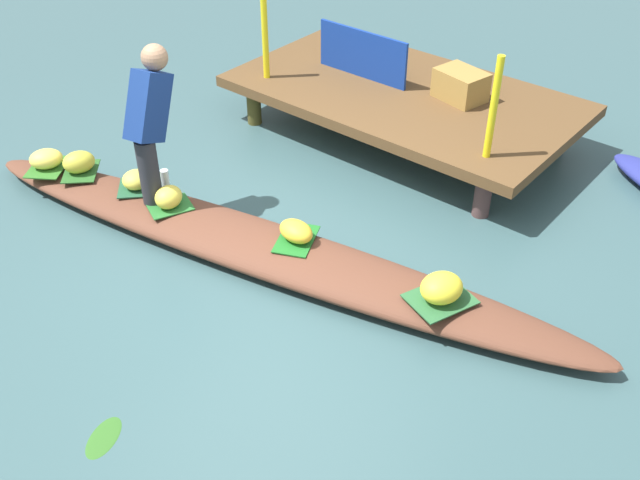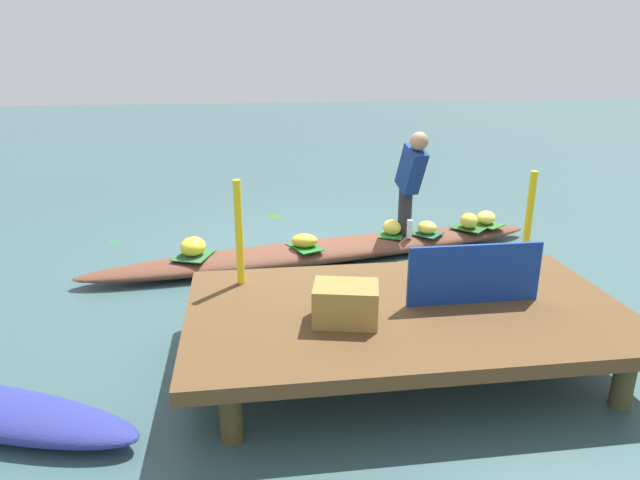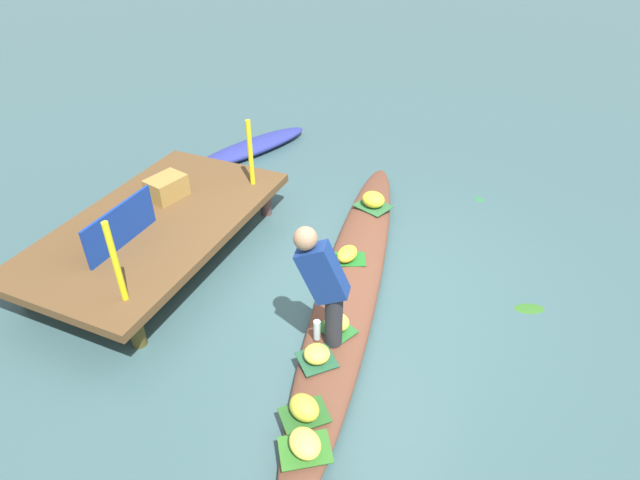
{
  "view_description": "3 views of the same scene",
  "coord_description": "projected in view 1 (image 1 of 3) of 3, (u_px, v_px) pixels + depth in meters",
  "views": [
    {
      "loc": [
        3.17,
        -3.13,
        3.44
      ],
      "look_at": [
        0.46,
        0.16,
        0.29
      ],
      "focal_mm": 41.3,
      "sensor_mm": 36.0,
      "label": 1
    },
    {
      "loc": [
        0.86,
        5.95,
        2.26
      ],
      "look_at": [
        0.09,
        0.27,
        0.32
      ],
      "focal_mm": 31.77,
      "sensor_mm": 36.0,
      "label": 2
    },
    {
      "loc": [
        -4.17,
        -1.46,
        3.77
      ],
      "look_at": [
        0.2,
        0.45,
        0.41
      ],
      "focal_mm": 29.83,
      "sensor_mm": 36.0,
      "label": 3
    }
  ],
  "objects": [
    {
      "name": "dock_platform",
      "position": [
        404.0,
        96.0,
        6.93
      ],
      "size": [
        3.2,
        1.8,
        0.47
      ],
      "color": "brown",
      "rests_on": "ground"
    },
    {
      "name": "vendor_boat",
      "position": [
        259.0,
        247.0,
        5.55
      ],
      "size": [
        5.33,
        1.64,
        0.2
      ],
      "primitive_type": "ellipsoid",
      "rotation": [
        0.0,
        0.0,
        0.2
      ],
      "color": "brown",
      "rests_on": "ground"
    },
    {
      "name": "leaf_mat_1",
      "position": [
        296.0,
        239.0,
        5.45
      ],
      "size": [
        0.4,
        0.48,
        0.01
      ],
      "primitive_type": "cube",
      "rotation": [
        0.0,
        0.0,
        1.99
      ],
      "color": "#1D6823",
      "rests_on": "vendor_boat"
    },
    {
      "name": "banana_bunch_1",
      "position": [
        296.0,
        231.0,
        5.4
      ],
      "size": [
        0.31,
        0.23,
        0.15
      ],
      "primitive_type": "ellipsoid",
      "rotation": [
        0.0,
        0.0,
        6.16
      ],
      "color": "yellow",
      "rests_on": "vendor_boat"
    },
    {
      "name": "banana_bunch_4",
      "position": [
        46.0,
        159.0,
        6.24
      ],
      "size": [
        0.34,
        0.35,
        0.16
      ],
      "primitive_type": "ellipsoid",
      "rotation": [
        0.0,
        0.0,
        4.12
      ],
      "color": "#F9D851",
      "rests_on": "vendor_boat"
    },
    {
      "name": "leaf_mat_4",
      "position": [
        48.0,
        167.0,
        6.28
      ],
      "size": [
        0.46,
        0.48,
        0.01
      ],
      "primitive_type": "cube",
      "rotation": [
        0.0,
        0.0,
        2.17
      ],
      "color": "#2F6A24",
      "rests_on": "vendor_boat"
    },
    {
      "name": "leaf_mat_5",
      "position": [
        170.0,
        206.0,
        5.8
      ],
      "size": [
        0.38,
        0.41,
        0.01
      ],
      "primitive_type": "cube",
      "rotation": [
        0.0,
        0.0,
        1.15
      ],
      "color": "#25662A",
      "rests_on": "vendor_boat"
    },
    {
      "name": "vendor_person",
      "position": [
        150.0,
        118.0,
        5.52
      ],
      "size": [
        0.27,
        0.49,
        1.22
      ],
      "color": "#28282D",
      "rests_on": "vendor_boat"
    },
    {
      "name": "produce_crate",
      "position": [
        461.0,
        85.0,
        6.67
      ],
      "size": [
        0.5,
        0.41,
        0.27
      ],
      "primitive_type": "cube",
      "rotation": [
        0.0,
        0.0,
        -0.22
      ],
      "color": "olive",
      "rests_on": "dock_platform"
    },
    {
      "name": "leaf_mat_2",
      "position": [
        440.0,
        299.0,
        4.91
      ],
      "size": [
        0.46,
        0.51,
        0.01
      ],
      "primitive_type": "cube",
      "rotation": [
        0.0,
        0.0,
        1.22
      ],
      "color": "#2A5F33",
      "rests_on": "vendor_boat"
    },
    {
      "name": "banana_bunch_2",
      "position": [
        442.0,
        288.0,
        4.85
      ],
      "size": [
        0.34,
        0.37,
        0.2
      ],
      "primitive_type": "ellipsoid",
      "rotation": [
        0.0,
        0.0,
        4.38
      ],
      "color": "yellow",
      "rests_on": "vendor_boat"
    },
    {
      "name": "banana_bunch_3",
      "position": [
        79.0,
        162.0,
        6.17
      ],
      "size": [
        0.3,
        0.33,
        0.18
      ],
      "primitive_type": "ellipsoid",
      "rotation": [
        0.0,
        0.0,
        1.17
      ],
      "color": "gold",
      "rests_on": "vendor_boat"
    },
    {
      "name": "drifting_plant_2",
      "position": [
        104.0,
        437.0,
        4.24
      ],
      "size": [
        0.28,
        0.35,
        0.01
      ],
      "primitive_type": "ellipsoid",
      "rotation": [
        0.0,
        0.0,
        2.0
      ],
      "color": "#2F6321",
      "rests_on": "ground"
    },
    {
      "name": "railing_post_west",
      "position": [
        265.0,
        35.0,
        6.88
      ],
      "size": [
        0.06,
        0.06,
        0.85
      ],
      "primitive_type": "cylinder",
      "color": "yellow",
      "rests_on": "dock_platform"
    },
    {
      "name": "leaf_mat_0",
      "position": [
        137.0,
        187.0,
        6.02
      ],
      "size": [
        0.43,
        0.43,
        0.01
      ],
      "primitive_type": "cube",
      "rotation": [
        0.0,
        0.0,
        2.37
      ],
      "color": "#225235",
      "rests_on": "vendor_boat"
    },
    {
      "name": "water_bottle",
      "position": [
        165.0,
        182.0,
        5.91
      ],
      "size": [
        0.06,
        0.06,
        0.21
      ],
      "primitive_type": "cylinder",
      "color": "silver",
      "rests_on": "vendor_boat"
    },
    {
      "name": "banana_bunch_5",
      "position": [
        169.0,
        197.0,
        5.75
      ],
      "size": [
        0.27,
        0.29,
        0.17
      ],
      "primitive_type": "ellipsoid",
      "rotation": [
        0.0,
        0.0,
        5.02
      ],
      "color": "yellow",
      "rests_on": "vendor_boat"
    },
    {
      "name": "railing_post_east",
      "position": [
        493.0,
        108.0,
        5.66
      ],
      "size": [
        0.06,
        0.06,
        0.85
      ],
      "primitive_type": "cylinder",
      "color": "yellow",
      "rests_on": "dock_platform"
    },
    {
      "name": "canal_water",
      "position": [
        260.0,
        258.0,
        5.61
      ],
      "size": [
        40.0,
        40.0,
        0.0
      ],
      "primitive_type": "plane",
      "color": "#365457",
      "rests_on": "ground"
    },
    {
      "name": "market_banner",
      "position": [
        362.0,
        54.0,
        7.01
      ],
      "size": [
        1.0,
        0.03,
        0.45
      ],
      "primitive_type": "cube",
      "rotation": [
        0.0,
        0.0,
        -0.0
      ],
      "color": "navy",
      "rests_on": "dock_platform"
    },
    {
      "name": "banana_bunch_0",
      "position": [
        136.0,
        180.0,
        5.98
      ],
      "size": [
        0.29,
        0.3,
        0.15
      ],
      "primitive_type": "ellipsoid",
      "rotation": [
        0.0,
        0.0,
        3.51
      ],
      "color": "#E6D649",
      "rests_on": "vendor_boat"
    },
    {
      "name": "leaf_mat_3",
      "position": [
        81.0,
        171.0,
        6.23
      ],
      "size": [
        0.46,
        0.46,
        0.01
      ],
      "primitive_type": "cube",
      "rotation": [
        0.0,
        0.0,
        2.35
      ],
      "color": "#265722",
      "rests_on": "vendor_boat"
    }
  ]
}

